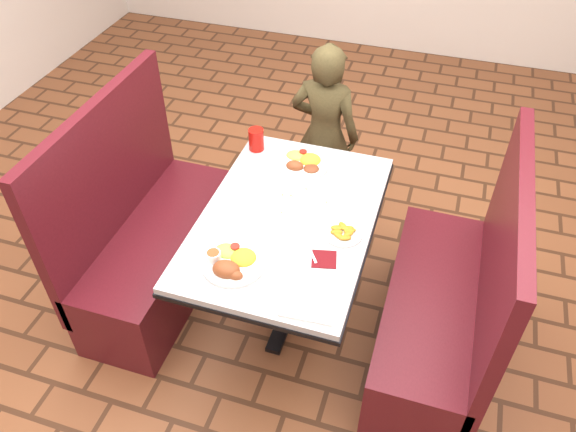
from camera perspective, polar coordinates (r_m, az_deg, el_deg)
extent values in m
plane|color=brown|center=(3.22, 0.00, -9.93)|extent=(7.00, 7.00, 0.00)
cube|color=silver|center=(2.68, 0.00, -0.28)|extent=(0.80, 1.20, 0.03)
cube|color=black|center=(2.70, 0.00, -0.71)|extent=(0.81, 1.21, 0.02)
cylinder|color=black|center=(2.95, 0.00, -5.66)|extent=(0.10, 0.10, 0.69)
cube|color=black|center=(3.21, 0.00, -9.77)|extent=(0.55, 0.08, 0.03)
cube|color=black|center=(3.21, 0.00, -9.77)|extent=(0.08, 0.55, 0.03)
cube|color=#5A141C|center=(3.28, -12.63, -4.13)|extent=(0.45, 1.20, 0.45)
cube|color=#5A141C|center=(3.07, -17.57, 3.01)|extent=(0.06, 1.20, 0.95)
cube|color=#5A141C|center=(2.99, 14.07, -10.44)|extent=(0.45, 1.20, 0.45)
cube|color=#5A141C|center=(2.66, 20.42, -5.07)|extent=(0.06, 1.20, 0.95)
imported|color=brown|center=(3.49, 3.72, 8.20)|extent=(0.45, 0.31, 1.19)
cylinder|color=white|center=(2.45, -5.54, -4.81)|extent=(0.28, 0.28, 0.02)
ellipsoid|color=gold|center=(2.44, -4.59, -3.84)|extent=(0.11, 0.11, 0.05)
ellipsoid|color=#A3CC51|center=(2.48, -6.24, -3.28)|extent=(0.11, 0.09, 0.04)
cylinder|color=red|center=(2.48, -5.40, -3.07)|extent=(0.04, 0.04, 0.01)
ellipsoid|color=#994B27|center=(2.39, -6.35, -4.99)|extent=(0.12, 0.09, 0.07)
ellipsoid|color=#994B27|center=(2.37, -5.42, -5.73)|extent=(0.07, 0.05, 0.04)
cylinder|color=white|center=(2.45, -7.59, -4.04)|extent=(0.07, 0.07, 0.04)
cylinder|color=brown|center=(2.44, -7.63, -3.71)|extent=(0.05, 0.05, 0.01)
cylinder|color=white|center=(2.97, 1.52, 5.29)|extent=(0.28, 0.28, 0.02)
ellipsoid|color=gold|center=(2.97, 2.30, 6.09)|extent=(0.11, 0.11, 0.05)
ellipsoid|color=#A3CC51|center=(3.01, 0.87, 6.42)|extent=(0.11, 0.09, 0.04)
cylinder|color=red|center=(3.01, 1.54, 6.57)|extent=(0.04, 0.04, 0.01)
ellipsoid|color=brown|center=(2.92, 2.39, 5.04)|extent=(0.08, 0.08, 0.03)
ellipsoid|color=#994B27|center=(2.92, 0.70, 5.44)|extent=(0.09, 0.07, 0.05)
cylinder|color=white|center=(2.58, 5.57, -1.77)|extent=(0.18, 0.18, 0.01)
cube|color=#5F0E13|center=(2.47, 3.69, -4.40)|extent=(0.13, 0.13, 0.00)
cube|color=silver|center=(2.49, 2.36, -3.73)|extent=(0.09, 0.12, 0.00)
cylinder|color=red|center=(3.07, -3.25, 7.77)|extent=(0.08, 0.08, 0.12)
cube|color=white|center=(2.29, 2.08, -9.01)|extent=(0.23, 0.18, 0.01)
cube|color=#BCBCC1|center=(2.44, -5.39, -4.96)|extent=(0.04, 0.16, 0.00)
cube|color=silver|center=(2.44, -4.68, -4.78)|extent=(0.08, 0.15, 0.00)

